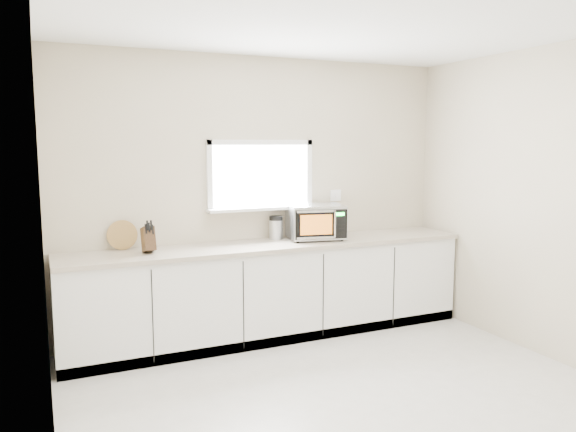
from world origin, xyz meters
TOP-DOWN VIEW (x-y plane):
  - ground at (0.00, 0.00)m, footprint 4.00×4.00m
  - back_wall at (0.00, 2.00)m, footprint 4.00×0.17m
  - cabinets at (0.00, 1.70)m, footprint 3.92×0.60m
  - countertop at (0.00, 1.69)m, footprint 3.92×0.64m
  - microwave at (0.48, 1.73)m, footprint 0.60×0.52m
  - knife_block at (-1.16, 1.69)m, footprint 0.11×0.21m
  - cutting_board at (-1.35, 1.94)m, footprint 0.27×0.06m
  - coffee_grinder at (0.12, 1.88)m, footprint 0.16×0.16m

SIDE VIEW (x-z plane):
  - ground at x=0.00m, z-range 0.00..0.00m
  - cabinets at x=0.00m, z-range 0.00..0.88m
  - countertop at x=0.00m, z-range 0.88..0.92m
  - coffee_grinder at x=0.12m, z-range 0.92..1.15m
  - knife_block at x=-1.16m, z-range 0.90..1.19m
  - cutting_board at x=-1.35m, z-range 0.92..1.19m
  - microwave at x=0.48m, z-range 0.93..1.27m
  - back_wall at x=0.00m, z-range 0.01..2.71m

